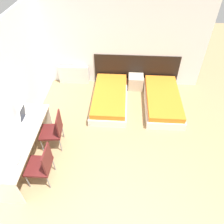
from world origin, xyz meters
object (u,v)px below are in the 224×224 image
object	(u,v)px
bed_near_door	(163,100)
nightstand	(136,82)
laptop	(28,117)
chair_near_notebook	(42,164)
chair_near_laptop	(54,130)
bed_near_window	(110,98)

from	to	relation	value
bed_near_door	nightstand	bearing A→B (deg)	133.67
bed_near_door	nightstand	distance (m)	1.09
laptop	chair_near_notebook	bearing A→B (deg)	-61.72
nightstand	chair_near_laptop	distance (m)	3.09
chair_near_laptop	chair_near_notebook	distance (m)	0.92
chair_near_laptop	bed_near_window	bearing A→B (deg)	48.85
nightstand	bed_near_window	bearing A→B (deg)	-133.67
bed_near_window	chair_near_laptop	bearing A→B (deg)	-125.41
bed_near_door	chair_near_notebook	xyz separation A→B (m)	(-2.66, -2.54, 0.33)
bed_near_door	chair_near_laptop	size ratio (longest dim) A/B	2.12
bed_near_window	bed_near_door	size ratio (longest dim) A/B	1.00
nightstand	chair_near_laptop	size ratio (longest dim) A/B	0.48
chair_near_notebook	laptop	world-z (taller)	laptop
chair_near_laptop	chair_near_notebook	world-z (taller)	same
laptop	bed_near_door	bearing A→B (deg)	25.80
nightstand	laptop	xyz separation A→B (m)	(-2.43, -2.36, 0.61)
bed_near_window	chair_near_laptop	world-z (taller)	chair_near_laptop
bed_near_window	laptop	world-z (taller)	laptop
laptop	nightstand	bearing A→B (deg)	43.68
bed_near_door	laptop	size ratio (longest dim) A/B	6.08
bed_near_door	chair_near_notebook	bearing A→B (deg)	-136.33
bed_near_door	chair_near_notebook	world-z (taller)	chair_near_notebook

